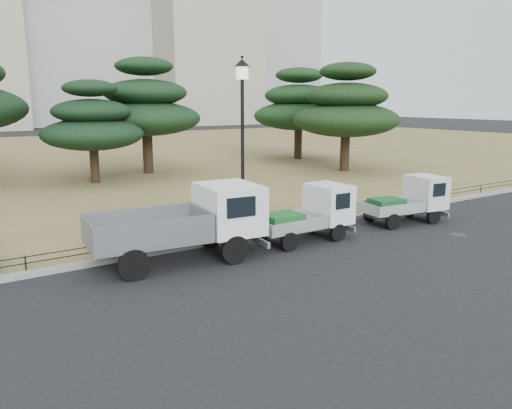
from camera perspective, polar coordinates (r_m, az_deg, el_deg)
ground at (r=15.24m, az=4.20°, el=-6.07°), size 220.00×220.00×0.00m
lawn at (r=43.21m, az=-21.61°, el=4.86°), size 120.00×56.00×0.15m
curb at (r=17.25m, az=-1.11°, el=-3.63°), size 120.00×0.25×0.16m
truck_large at (r=14.74m, az=-7.83°, el=-1.85°), size 5.19×2.46×2.19m
truck_kei_front at (r=16.98m, az=6.13°, el=-1.05°), size 3.47×1.52×1.84m
truck_kei_rear at (r=20.27m, az=17.08°, el=0.51°), size 3.55×1.88×1.77m
street_lamp at (r=16.92m, az=-1.57°, el=9.90°), size 0.52×0.52×5.86m
pipe_fence at (r=17.28m, az=-1.38°, el=-2.37°), size 38.00×0.04×0.40m
manhole at (r=19.10m, az=22.13°, el=-3.23°), size 0.60×0.60×0.01m
pine_center_left at (r=29.19m, az=-18.23°, el=8.74°), size 5.56×5.56×5.65m
pine_center_right at (r=32.25m, az=-12.48°, el=10.84°), size 6.73×6.73×7.14m
pine_east_near at (r=33.07m, az=10.29°, el=10.68°), size 6.84×6.84×6.90m
pine_east_far at (r=39.67m, az=4.90°, el=11.08°), size 6.99×6.99×7.03m
tower_east at (r=107.22m, az=-6.39°, el=22.10°), size 20.00×18.00×48.00m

